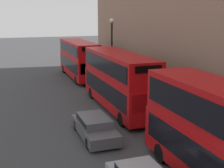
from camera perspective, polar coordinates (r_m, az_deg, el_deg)
name	(u,v)px	position (r m, az deg, el deg)	size (l,w,h in m)	color
bus_second_in_queue	(118,79)	(24.40, 1.17, 0.97)	(2.59, 10.69, 4.49)	#B20C0F
bus_third_in_queue	(79,58)	(36.99, -6.08, 4.79)	(2.59, 10.36, 4.30)	#B20C0F
car_hatchback	(95,126)	(19.33, -3.21, -7.72)	(1.86, 4.73, 1.30)	#47474C
street_lamp	(112,47)	(30.60, -0.04, 6.80)	(0.44, 0.44, 6.99)	black
pedestrian	(161,105)	(23.59, 9.02, -3.89)	(0.36, 0.36, 1.65)	maroon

